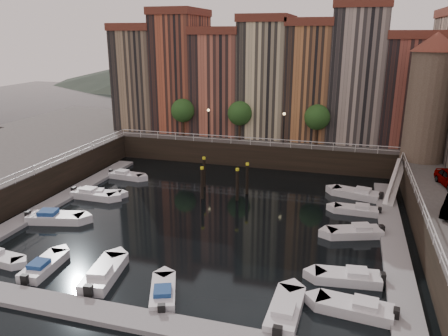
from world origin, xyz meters
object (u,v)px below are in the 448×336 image
(mooring_pilings, at_px, (222,180))
(boat_left_2, at_px, (93,194))
(corner_tower, at_px, (430,96))
(boat_left_1, at_px, (55,218))
(gangway, at_px, (396,179))

(mooring_pilings, distance_m, boat_left_2, 13.75)
(corner_tower, relative_size, boat_left_1, 2.55)
(corner_tower, xyz_separation_m, gangway, (-2.90, -4.50, -8.28))
(mooring_pilings, xyz_separation_m, boat_left_2, (-12.83, -4.78, -1.26))
(corner_tower, bearing_deg, boat_left_2, -157.39)
(boat_left_1, bearing_deg, mooring_pilings, 27.69)
(corner_tower, xyz_separation_m, boat_left_1, (-33.40, -20.30, -9.79))
(corner_tower, relative_size, boat_left_2, 2.75)
(gangway, xyz_separation_m, boat_left_2, (-30.51, -9.42, -1.53))
(mooring_pilings, height_order, boat_left_1, mooring_pilings)
(corner_tower, relative_size, gangway, 1.66)
(mooring_pilings, xyz_separation_m, boat_left_1, (-12.81, -11.16, -1.24))
(mooring_pilings, relative_size, boat_left_1, 1.02)
(corner_tower, height_order, gangway, corner_tower)
(mooring_pilings, bearing_deg, boat_left_2, -159.58)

